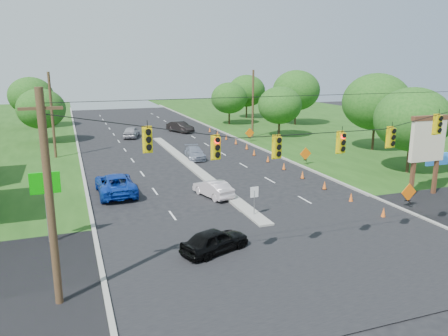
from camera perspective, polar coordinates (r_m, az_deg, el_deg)
name	(u,v)px	position (r m, az deg, el deg)	size (l,w,h in m)	color
ground	(299,253)	(24.03, 9.81, -10.90)	(160.00, 160.00, 0.00)	black
grass_right	(439,149)	(57.44, 26.29, 2.25)	(40.00, 160.00, 0.06)	#1E4714
cross_street	(299,253)	(24.03, 9.81, -10.90)	(160.00, 14.00, 0.02)	black
curb_left	(80,156)	(49.88, -18.33, 1.45)	(0.25, 110.00, 0.16)	gray
curb_right	(251,145)	(54.19, 3.51, 3.04)	(0.25, 110.00, 0.16)	gray
median	(192,167)	(42.56, -4.21, 0.12)	(1.00, 34.00, 0.18)	gray
median_sign	(254,196)	(28.52, 3.99, -3.61)	(0.55, 0.06, 2.05)	gray
signal_span	(313,167)	(21.59, 11.52, 0.17)	(25.60, 0.32, 9.00)	#422D1C
utility_pole_far_left	(52,116)	(49.20, -21.53, 6.36)	(0.28, 0.28, 9.00)	#422D1C
utility_pole_far_right	(253,104)	(59.08, 3.79, 8.31)	(0.28, 0.28, 9.00)	#422D1C
pylon_sign	(429,143)	(36.19, 25.17, 2.94)	(5.90, 2.30, 6.12)	#59331E
cone_0	(383,212)	(30.52, 20.11, -5.47)	(0.32, 0.32, 0.70)	orange
cone_1	(351,197)	(33.12, 16.26, -3.70)	(0.32, 0.32, 0.70)	orange
cone_2	(325,185)	(35.88, 13.00, -2.18)	(0.32, 0.32, 0.70)	orange
cone_3	(303,175)	(38.75, 10.22, -0.88)	(0.32, 0.32, 0.70)	orange
cone_4	(284,166)	(41.72, 7.83, 0.24)	(0.32, 0.32, 0.70)	orange
cone_5	(268,159)	(44.76, 5.76, 1.21)	(0.32, 0.32, 0.70)	orange
cone_6	(254,152)	(47.87, 3.96, 2.06)	(0.32, 0.32, 0.70)	orange
cone_7	(247,146)	(51.26, 2.99, 2.84)	(0.32, 0.32, 0.70)	orange
cone_8	(236,141)	(54.45, 1.56, 3.48)	(0.32, 0.32, 0.70)	orange
cone_9	(226,137)	(57.67, 0.29, 4.06)	(0.32, 0.32, 0.70)	orange
cone_10	(218,133)	(60.93, -0.85, 4.57)	(0.32, 0.32, 0.70)	orange
cone_11	(210,130)	(64.21, -1.87, 5.02)	(0.32, 0.32, 0.70)	orange
work_sign_0	(409,193)	(32.88, 22.98, -3.03)	(1.27, 0.58, 1.37)	black
work_sign_1	(306,154)	(43.79, 10.60, 1.76)	(1.27, 0.58, 1.37)	black
work_sign_2	(250,133)	(56.09, 3.37, 4.53)	(1.27, 0.58, 1.37)	black
tree_5	(41,109)	(59.22, -22.79, 7.15)	(5.88, 5.88, 6.86)	black
tree_6	(31,96)	(74.21, -23.91, 8.62)	(6.72, 6.72, 7.84)	black
tree_7	(412,119)	(42.72, 23.38, 5.85)	(6.72, 6.72, 7.84)	black
tree_8	(376,102)	(52.79, 19.24, 8.15)	(7.56, 7.56, 8.82)	black
tree_9	(280,105)	(59.69, 7.29, 8.13)	(5.88, 5.88, 6.86)	black
tree_10	(296,90)	(72.15, 9.41, 9.97)	(7.56, 7.56, 8.82)	black
tree_11	(247,91)	(80.32, 2.98, 10.03)	(6.72, 6.72, 7.84)	black
tree_12	(229,98)	(71.66, 0.69, 9.13)	(5.88, 5.88, 6.86)	black
black_sedan	(215,241)	(23.53, -1.19, -9.47)	(1.57, 3.91, 1.33)	black
white_sedan	(213,188)	(32.97, -1.44, -2.69)	(1.36, 3.91, 1.29)	silver
blue_pickup	(115,184)	(34.55, -14.00, -2.04)	(2.72, 5.90, 1.64)	#0F37AB
silver_car_far	(195,153)	(46.17, -3.84, 1.98)	(1.76, 4.33, 1.26)	gray
silver_car_oncoming	(131,132)	(60.63, -12.00, 4.62)	(1.79, 4.45, 1.52)	#9B99A2
dark_car_receding	(180,127)	(64.35, -5.76, 5.37)	(1.65, 4.74, 1.56)	black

